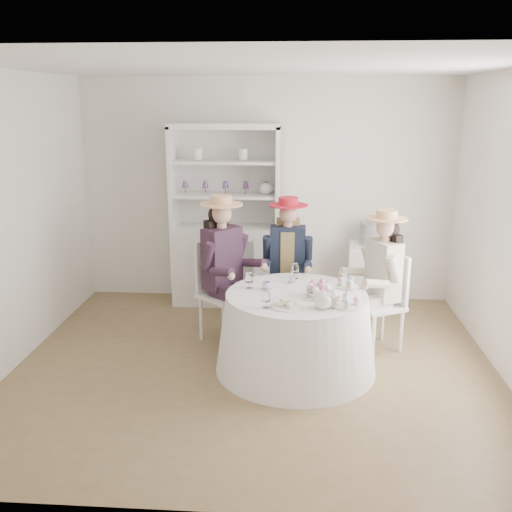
{
  "coord_description": "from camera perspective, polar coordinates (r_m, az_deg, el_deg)",
  "views": [
    {
      "loc": [
        0.35,
        -4.91,
        2.43
      ],
      "look_at": [
        0.0,
        0.1,
        1.05
      ],
      "focal_mm": 40.0,
      "sensor_mm": 36.0,
      "label": 1
    }
  ],
  "objects": [
    {
      "name": "sandwich_plate",
      "position": [
        4.84,
        3.05,
        -4.93
      ],
      "size": [
        0.27,
        0.27,
        0.06
      ],
      "rotation": [
        0.0,
        0.0,
        -0.17
      ],
      "color": "white",
      "rests_on": "tea_table"
    },
    {
      "name": "cupcake_stand",
      "position": [
        4.89,
        9.02,
        -3.97
      ],
      "size": [
        0.26,
        0.26,
        0.24
      ],
      "rotation": [
        0.0,
        0.0,
        0.39
      ],
      "color": "white",
      "rests_on": "tea_table"
    },
    {
      "name": "spare_chair",
      "position": [
        6.56,
        -1.69,
        -1.83
      ],
      "size": [
        0.39,
        0.39,
        0.91
      ],
      "rotation": [
        0.0,
        0.0,
        3.11
      ],
      "color": "silver",
      "rests_on": "ground"
    },
    {
      "name": "flower_bowl",
      "position": [
        5.09,
        6.28,
        -3.83
      ],
      "size": [
        0.24,
        0.24,
        0.06
      ],
      "primitive_type": "imported",
      "rotation": [
        0.0,
        0.0,
        0.05
      ],
      "color": "white",
      "rests_on": "tea_table"
    },
    {
      "name": "ceiling",
      "position": [
        4.93,
        -0.09,
        18.5
      ],
      "size": [
        4.5,
        4.5,
        0.0
      ],
      "primitive_type": "plane",
      "rotation": [
        3.14,
        0.0,
        0.0
      ],
      "color": "white",
      "rests_on": "wall_back"
    },
    {
      "name": "guest_left",
      "position": [
        5.78,
        -3.23,
        -0.48
      ],
      "size": [
        0.65,
        0.63,
        1.52
      ],
      "rotation": [
        0.0,
        0.0,
        0.88
      ],
      "color": "silver",
      "rests_on": "ground"
    },
    {
      "name": "teacup_b",
      "position": [
        5.46,
        3.65,
        -2.42
      ],
      "size": [
        0.07,
        0.07,
        0.06
      ],
      "primitive_type": "imported",
      "rotation": [
        0.0,
        0.0,
        -0.14
      ],
      "color": "white",
      "rests_on": "tea_table"
    },
    {
      "name": "guest_right",
      "position": [
        5.7,
        12.41,
        -1.64
      ],
      "size": [
        0.6,
        0.54,
        1.42
      ],
      "rotation": [
        0.0,
        0.0,
        -1.11
      ],
      "color": "silver",
      "rests_on": "ground"
    },
    {
      "name": "guest_mid",
      "position": [
        6.07,
        3.17,
        -0.03
      ],
      "size": [
        0.52,
        0.55,
        1.45
      ],
      "rotation": [
        0.0,
        0.0,
        -0.01
      ],
      "color": "silver",
      "rests_on": "ground"
    },
    {
      "name": "teacup_c",
      "position": [
        5.29,
        6.8,
        -3.03
      ],
      "size": [
        0.1,
        0.1,
        0.07
      ],
      "primitive_type": "imported",
      "rotation": [
        0.0,
        0.0,
        -0.21
      ],
      "color": "white",
      "rests_on": "tea_table"
    },
    {
      "name": "wall_back",
      "position": [
        7.0,
        1.09,
        6.49
      ],
      "size": [
        4.5,
        0.0,
        4.5
      ],
      "primitive_type": "plane",
      "rotation": [
        1.57,
        0.0,
        0.0
      ],
      "color": "white",
      "rests_on": "ground"
    },
    {
      "name": "ground",
      "position": [
        5.49,
        -0.07,
        -10.91
      ],
      "size": [
        4.5,
        4.5,
        0.0
      ],
      "primitive_type": "plane",
      "color": "brown",
      "rests_on": "ground"
    },
    {
      "name": "flower_arrangement",
      "position": [
        5.09,
        6.36,
        -3.16
      ],
      "size": [
        0.18,
        0.17,
        0.07
      ],
      "rotation": [
        0.0,
        0.0,
        -0.1
      ],
      "color": "pink",
      "rests_on": "tea_table"
    },
    {
      "name": "side_table",
      "position": [
        7.01,
        11.23,
        -1.9
      ],
      "size": [
        0.54,
        0.54,
        0.77
      ],
      "primitive_type": "cube",
      "rotation": [
        0.0,
        0.0,
        -0.09
      ],
      "color": "silver",
      "rests_on": "ground"
    },
    {
      "name": "stemware_set",
      "position": [
        5.15,
        4.09,
        -3.0
      ],
      "size": [
        0.95,
        0.92,
        0.15
      ],
      "color": "white",
      "rests_on": "tea_table"
    },
    {
      "name": "hutch",
      "position": [
        6.93,
        -2.96,
        1.49
      ],
      "size": [
        1.34,
        0.62,
        2.17
      ],
      "rotation": [
        0.0,
        0.0,
        0.11
      ],
      "color": "silver",
      "rests_on": "ground"
    },
    {
      "name": "tea_table",
      "position": [
        5.3,
        4.0,
        -7.57
      ],
      "size": [
        1.48,
        1.48,
        0.74
      ],
      "rotation": [
        0.0,
        0.0,
        -0.34
      ],
      "color": "white",
      "rests_on": "ground"
    },
    {
      "name": "wall_front",
      "position": [
        3.12,
        -2.71,
        -4.88
      ],
      "size": [
        4.5,
        0.0,
        4.5
      ],
      "primitive_type": "plane",
      "rotation": [
        -1.57,
        0.0,
        0.0
      ],
      "color": "white",
      "rests_on": "ground"
    },
    {
      "name": "wall_left",
      "position": [
        5.66,
        -23.47,
        3.08
      ],
      "size": [
        0.0,
        4.5,
        4.5
      ],
      "primitive_type": "plane",
      "rotation": [
        1.57,
        0.0,
        1.57
      ],
      "color": "white",
      "rests_on": "ground"
    },
    {
      "name": "teacup_a",
      "position": [
        5.26,
        1.07,
        -3.04
      ],
      "size": [
        0.09,
        0.09,
        0.07
      ],
      "primitive_type": "imported",
      "rotation": [
        0.0,
        0.0,
        0.08
      ],
      "color": "white",
      "rests_on": "tea_table"
    },
    {
      "name": "hatbox",
      "position": [
        6.88,
        11.45,
        2.22
      ],
      "size": [
        0.32,
        0.32,
        0.27
      ],
      "primitive_type": "cylinder",
      "rotation": [
        0.0,
        0.0,
        0.23
      ],
      "color": "black",
      "rests_on": "side_table"
    },
    {
      "name": "table_teapot",
      "position": [
        4.82,
        6.75,
        -4.4
      ],
      "size": [
        0.23,
        0.16,
        0.17
      ],
      "rotation": [
        0.0,
        0.0,
        -0.22
      ],
      "color": "white",
      "rests_on": "tea_table"
    }
  ]
}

